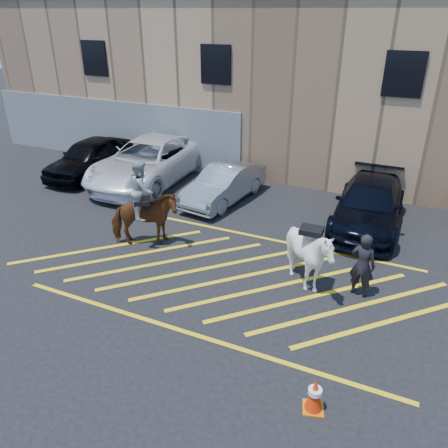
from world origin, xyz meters
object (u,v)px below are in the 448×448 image
at_px(car_blue_suv, 369,204).
at_px(car_silver_sedan, 224,184).
at_px(handler, 362,265).
at_px(mounted_bay, 144,212).
at_px(car_black_suv, 90,157).
at_px(traffic_cone, 315,394).
at_px(saddled_white, 309,256).
at_px(car_white_pickup, 149,161).

bearing_deg(car_blue_suv, car_silver_sedan, -179.60).
xyz_separation_m(handler, mounted_bay, (-6.43, -0.02, 0.23)).
xyz_separation_m(car_black_suv, handler, (12.17, -4.38, 0.07)).
relative_size(car_black_suv, traffic_cone, 6.36).
relative_size(car_blue_suv, traffic_cone, 7.00).
xyz_separation_m(car_silver_sedan, mounted_bay, (-0.77, -4.14, 0.42)).
bearing_deg(saddled_white, handler, 9.32).
bearing_deg(car_silver_sedan, saddled_white, -36.93).
distance_m(car_blue_suv, traffic_cone, 8.29).
bearing_deg(saddled_white, traffic_cone, -73.36).
distance_m(car_silver_sedan, car_blue_suv, 5.24).
height_order(car_white_pickup, traffic_cone, car_white_pickup).
xyz_separation_m(car_silver_sedan, car_blue_suv, (5.24, 0.12, 0.07)).
height_order(car_black_suv, car_white_pickup, car_white_pickup).
distance_m(car_blue_suv, saddled_white, 4.55).
distance_m(car_silver_sedan, traffic_cone, 9.83).
bearing_deg(car_silver_sedan, traffic_cone, -48.05).
bearing_deg(car_black_suv, saddled_white, -24.28).
bearing_deg(saddled_white, mounted_bay, 177.83).
height_order(car_black_suv, mounted_bay, mounted_bay).
bearing_deg(car_silver_sedan, car_blue_suv, 9.34).
height_order(car_black_suv, handler, handler).
bearing_deg(mounted_bay, car_blue_suv, 35.34).
bearing_deg(handler, car_blue_suv, -74.93).
relative_size(car_blue_suv, handler, 2.97).
height_order(car_silver_sedan, mounted_bay, mounted_bay).
relative_size(handler, saddled_white, 0.93).
bearing_deg(car_blue_suv, saddled_white, -102.29).
height_order(car_blue_suv, traffic_cone, car_blue_suv).
height_order(car_white_pickup, car_silver_sedan, car_white_pickup).
relative_size(saddled_white, traffic_cone, 2.53).
bearing_deg(car_black_suv, handler, -21.16).
relative_size(car_white_pickup, saddled_white, 3.45).
xyz_separation_m(car_blue_suv, saddled_white, (-0.89, -4.46, 0.19)).
xyz_separation_m(handler, traffic_cone, (-0.16, -4.03, -0.49)).
distance_m(car_black_suv, car_blue_suv, 11.76).
bearing_deg(handler, car_white_pickup, -17.26).
distance_m(car_blue_suv, mounted_bay, 7.38).
bearing_deg(mounted_bay, saddled_white, -2.17).
xyz_separation_m(car_black_suv, saddled_white, (10.87, -4.59, 0.14)).
distance_m(car_blue_suv, handler, 4.27).
xyz_separation_m(car_black_suv, car_silver_sedan, (6.52, -0.25, -0.12)).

